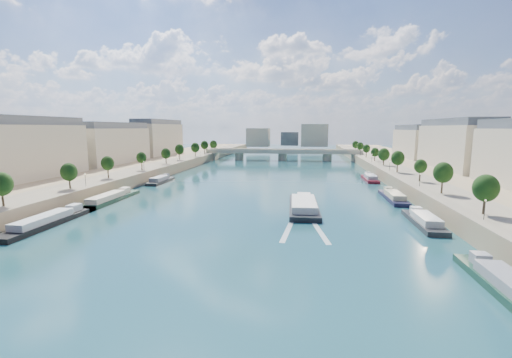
% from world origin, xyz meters
% --- Properties ---
extents(ground, '(700.00, 700.00, 0.00)m').
position_xyz_m(ground, '(0.00, 100.00, 0.00)').
color(ground, '#0D363C').
rests_on(ground, ground).
extents(quay_left, '(44.00, 520.00, 5.00)m').
position_xyz_m(quay_left, '(-72.00, 100.00, 2.50)').
color(quay_left, '#9E8460').
rests_on(quay_left, ground).
extents(quay_right, '(44.00, 520.00, 5.00)m').
position_xyz_m(quay_right, '(72.00, 100.00, 2.50)').
color(quay_right, '#9E8460').
rests_on(quay_right, ground).
extents(pave_left, '(14.00, 520.00, 0.10)m').
position_xyz_m(pave_left, '(-57.00, 100.00, 5.05)').
color(pave_left, gray).
rests_on(pave_left, quay_left).
extents(pave_right, '(14.00, 520.00, 0.10)m').
position_xyz_m(pave_right, '(57.00, 100.00, 5.05)').
color(pave_right, gray).
rests_on(pave_right, quay_right).
extents(trees_left, '(4.80, 268.80, 8.26)m').
position_xyz_m(trees_left, '(-55.00, 102.00, 10.48)').
color(trees_left, '#382B1E').
rests_on(trees_left, ground).
extents(trees_right, '(4.80, 268.80, 8.26)m').
position_xyz_m(trees_right, '(55.00, 110.00, 10.48)').
color(trees_right, '#382B1E').
rests_on(trees_right, ground).
extents(lamps_left, '(0.36, 200.36, 4.28)m').
position_xyz_m(lamps_left, '(-52.50, 90.00, 7.78)').
color(lamps_left, black).
rests_on(lamps_left, ground).
extents(lamps_right, '(0.36, 200.36, 4.28)m').
position_xyz_m(lamps_right, '(52.50, 105.00, 7.78)').
color(lamps_right, black).
rests_on(lamps_right, ground).
extents(buildings_left, '(16.00, 226.00, 23.20)m').
position_xyz_m(buildings_left, '(-85.00, 112.00, 16.45)').
color(buildings_left, '#C1B295').
rests_on(buildings_left, ground).
extents(buildings_right, '(16.00, 226.00, 23.20)m').
position_xyz_m(buildings_right, '(85.00, 112.00, 16.45)').
color(buildings_right, '#C1B295').
rests_on(buildings_right, ground).
extents(skyline, '(79.00, 42.00, 22.00)m').
position_xyz_m(skyline, '(3.19, 319.52, 14.66)').
color(skyline, '#C1B295').
rests_on(skyline, ground).
extents(bridge, '(112.00, 12.00, 8.15)m').
position_xyz_m(bridge, '(0.00, 220.31, 5.08)').
color(bridge, '#C1B79E').
rests_on(bridge, ground).
extents(tour_barge, '(9.30, 28.87, 3.88)m').
position_xyz_m(tour_barge, '(16.21, 69.23, 1.09)').
color(tour_barge, black).
rests_on(tour_barge, ground).
extents(wake, '(10.76, 26.01, 0.04)m').
position_xyz_m(wake, '(16.21, 52.65, 0.02)').
color(wake, silver).
rests_on(wake, ground).
extents(moored_barges_left, '(5.00, 125.82, 3.60)m').
position_xyz_m(moored_barges_left, '(-45.50, 56.89, 0.84)').
color(moored_barges_left, maroon).
rests_on(moored_barges_left, ground).
extents(moored_barges_right, '(5.00, 160.68, 3.60)m').
position_xyz_m(moored_barges_right, '(45.50, 57.71, 0.84)').
color(moored_barges_right, black).
rests_on(moored_barges_right, ground).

